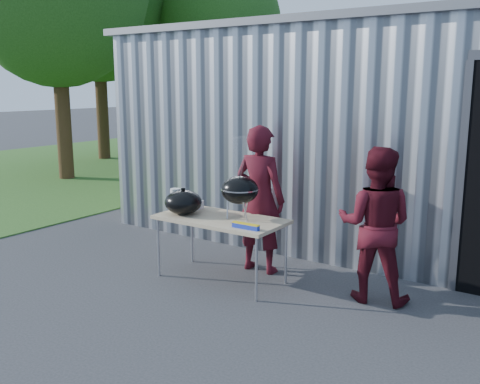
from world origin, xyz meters
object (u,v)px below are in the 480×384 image
Objects in this scene: kettle_grill at (240,183)px; person_bystander at (375,225)px; folding_table at (221,221)px; person_cook at (260,199)px.

kettle_grill reaches higher than person_bystander.
folding_table is at bearing 2.84° from person_bystander.
kettle_grill is 1.55m from person_bystander.
person_bystander is at bearing 174.88° from person_cook.
folding_table is 0.92× the size of person_bystander.
person_cook is (0.20, 0.53, 0.19)m from folding_table.
kettle_grill is 0.57× the size of person_bystander.
person_cook is at bearing 91.58° from kettle_grill.
kettle_grill reaches higher than folding_table.
folding_table is 0.60m from person_cook.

